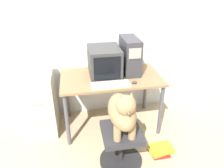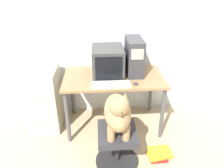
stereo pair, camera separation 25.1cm
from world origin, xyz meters
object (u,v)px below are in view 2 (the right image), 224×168
object	(u,v)px
keyboard	(111,84)
filing_cabinet	(43,99)
dog	(118,112)
book_stack_floor	(159,154)
crt_monitor	(108,61)
office_chair	(117,146)
pc_tower	(134,56)

from	to	relation	value
keyboard	filing_cabinet	size ratio (longest dim) A/B	0.55
dog	book_stack_floor	xyz separation A→B (m)	(0.50, 0.06, -0.67)
crt_monitor	office_chair	xyz separation A→B (m)	(0.06, -0.80, -0.69)
dog	filing_cabinet	xyz separation A→B (m)	(-0.94, 0.80, -0.29)
crt_monitor	keyboard	world-z (taller)	crt_monitor
office_chair	dog	distance (m)	0.47
pc_tower	book_stack_floor	bearing A→B (deg)	-74.85
office_chair	crt_monitor	bearing A→B (deg)	93.93
pc_tower	office_chair	distance (m)	1.15
dog	book_stack_floor	bearing A→B (deg)	7.18
crt_monitor	pc_tower	world-z (taller)	pc_tower
keyboard	office_chair	bearing A→B (deg)	-85.91
dog	book_stack_floor	world-z (taller)	dog
filing_cabinet	keyboard	bearing A→B (deg)	-18.93
filing_cabinet	book_stack_floor	xyz separation A→B (m)	(1.44, -0.74, -0.38)
crt_monitor	filing_cabinet	xyz separation A→B (m)	(-0.89, -0.02, -0.51)
keyboard	dog	world-z (taller)	dog
crt_monitor	keyboard	bearing A→B (deg)	-86.29
office_chair	dog	size ratio (longest dim) A/B	0.86
crt_monitor	book_stack_floor	size ratio (longest dim) A/B	1.62
crt_monitor	dog	size ratio (longest dim) A/B	0.85
dog	filing_cabinet	bearing A→B (deg)	139.50
keyboard	dog	xyz separation A→B (m)	(0.03, -0.49, -0.06)
office_chair	book_stack_floor	world-z (taller)	office_chair
office_chair	dog	bearing A→B (deg)	-90.00
book_stack_floor	filing_cabinet	bearing A→B (deg)	152.84
crt_monitor	book_stack_floor	distance (m)	1.30
book_stack_floor	dog	bearing A→B (deg)	-172.82
dog	book_stack_floor	distance (m)	0.84
pc_tower	book_stack_floor	distance (m)	1.25
pc_tower	office_chair	size ratio (longest dim) A/B	0.96
pc_tower	keyboard	size ratio (longest dim) A/B	1.01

